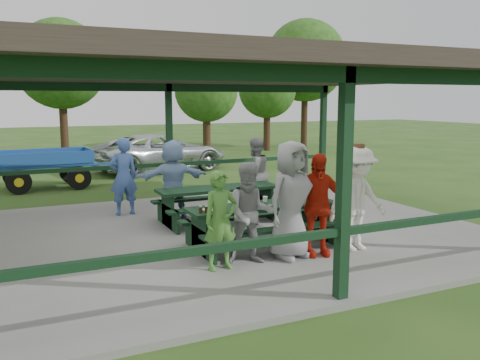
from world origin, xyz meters
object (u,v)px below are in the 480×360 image
contestant_grey_mid (291,200)px  pickup_truck (161,152)px  spectator_grey (255,173)px  contestant_green (221,221)px  farm_trailer (46,168)px  spectator_lblue (173,179)px  contestant_grey_left (251,214)px  contestant_red (317,205)px  spectator_blue (123,176)px  contestant_white_fedora (357,199)px  picnic_table_far (218,200)px  picnic_table_near (263,219)px

contestant_grey_mid → pickup_truck: (1.12, 11.62, -0.36)m
spectator_grey → pickup_truck: spectator_grey is taller
contestant_green → farm_trailer: (-1.84, 9.44, -0.24)m
contestant_green → spectator_lblue: 3.64m
contestant_grey_left → contestant_red: size_ratio=0.94×
contestant_grey_mid → spectator_blue: 4.71m
spectator_lblue → contestant_grey_left: bearing=97.1°
contestant_white_fedora → spectator_lblue: (-2.17, 3.65, -0.04)m
spectator_grey → farm_trailer: (-4.30, 5.69, -0.33)m
contestant_grey_mid → pickup_truck: size_ratio=0.38×
contestant_red → spectator_blue: spectator_blue is taller
picnic_table_far → contestant_green: 3.11m
picnic_table_near → contestant_grey_left: (-0.64, -0.81, 0.33)m
contestant_white_fedora → picnic_table_near: bearing=145.2°
contestant_green → pickup_truck: 11.92m
contestant_grey_left → farm_trailer: size_ratio=0.45×
picnic_table_near → contestant_grey_left: size_ratio=1.70×
spectator_lblue → pickup_truck: size_ratio=0.34×
farm_trailer → contestant_white_fedora: bearing=-68.3°
picnic_table_far → spectator_grey: spectator_grey is taller
picnic_table_near → contestant_red: contestant_red is taller
picnic_table_near → contestant_green: 1.50m
contestant_white_fedora → farm_trailer: 10.45m
spectator_lblue → picnic_table_far: bearing=140.6°
contestant_green → picnic_table_far: bearing=63.1°
spectator_lblue → spectator_grey: spectator_lblue is taller
contestant_grey_left → contestant_red: 1.19m
contestant_red → spectator_blue: (-2.27, 4.40, 0.01)m
contestant_green → farm_trailer: size_ratio=0.43×
contestant_green → pickup_truck: bearing=73.2°
spectator_lblue → pickup_truck: (2.03, 8.05, -0.26)m
picnic_table_near → picnic_table_far: 2.00m
contestant_red → pickup_truck: contestant_red is taller
contestant_grey_mid → spectator_grey: size_ratio=1.13×
contestant_green → contestant_grey_left: bearing=1.9°
contestant_red → spectator_blue: size_ratio=0.98×
contestant_grey_mid → contestant_white_fedora: contestant_grey_mid is taller
contestant_grey_mid → pickup_truck: bearing=70.8°
picnic_table_far → spectator_blue: bearing=138.1°
contestant_grey_mid → pickup_truck: contestant_grey_mid is taller
picnic_table_far → farm_trailer: farm_trailer is taller
contestant_white_fedora → picnic_table_far: bearing=114.7°
contestant_grey_mid → spectator_grey: 3.88m
contestant_green → spectator_grey: bearing=51.7°
contestant_grey_mid → contestant_white_fedora: bearing=-17.9°
pickup_truck → contestant_grey_left: bearing=159.1°
picnic_table_near → farm_trailer: 9.08m
contestant_grey_left → contestant_green: bearing=-156.4°
spectator_lblue → pickup_truck: 8.31m
spectator_lblue → spectator_blue: bearing=-35.9°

